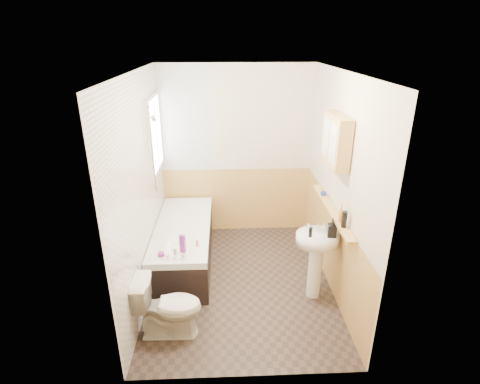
% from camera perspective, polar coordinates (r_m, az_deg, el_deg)
% --- Properties ---
extents(floor, '(2.80, 2.80, 0.00)m').
position_cam_1_polar(floor, '(4.79, 0.08, -13.50)').
color(floor, '#2E2420').
rests_on(floor, ground).
extents(ceiling, '(2.80, 2.80, 0.00)m').
position_cam_1_polar(ceiling, '(3.87, 0.10, 17.83)').
color(ceiling, white).
rests_on(ceiling, ground).
extents(wall_back, '(2.20, 0.02, 2.50)m').
position_cam_1_polar(wall_back, '(5.50, -0.58, 6.05)').
color(wall_back, beige).
rests_on(wall_back, ground).
extents(wall_front, '(2.20, 0.02, 2.50)m').
position_cam_1_polar(wall_front, '(2.92, 1.36, -10.09)').
color(wall_front, beige).
rests_on(wall_front, ground).
extents(wall_left, '(0.02, 2.80, 2.50)m').
position_cam_1_polar(wall_left, '(4.27, -14.95, 0.20)').
color(wall_left, beige).
rests_on(wall_left, ground).
extents(wall_right, '(0.02, 2.80, 2.50)m').
position_cam_1_polar(wall_right, '(4.36, 14.82, 0.70)').
color(wall_right, beige).
rests_on(wall_right, ground).
extents(wainscot_right, '(0.01, 2.80, 1.00)m').
position_cam_1_polar(wainscot_right, '(4.68, 13.64, -7.84)').
color(wainscot_right, tan).
rests_on(wainscot_right, wall_right).
extents(wainscot_front, '(2.20, 0.01, 1.00)m').
position_cam_1_polar(wainscot_front, '(3.40, 1.21, -20.56)').
color(wainscot_front, tan).
rests_on(wainscot_front, wall_front).
extents(wainscot_back, '(2.20, 0.01, 1.00)m').
position_cam_1_polar(wainscot_back, '(5.74, -0.54, -1.20)').
color(wainscot_back, tan).
rests_on(wainscot_back, wall_back).
extents(tile_cladding_left, '(0.01, 2.80, 2.50)m').
position_cam_1_polar(tile_cladding_left, '(4.27, -14.66, 0.21)').
color(tile_cladding_left, white).
rests_on(tile_cladding_left, wall_left).
extents(tile_return_back, '(0.75, 0.01, 1.50)m').
position_cam_1_polar(tile_return_back, '(5.38, -8.47, 10.92)').
color(tile_return_back, white).
rests_on(tile_return_back, wall_back).
extents(window, '(0.03, 0.79, 0.99)m').
position_cam_1_polar(window, '(5.03, -12.74, 8.61)').
color(window, white).
rests_on(window, wall_left).
extents(bathtub, '(0.70, 1.77, 0.70)m').
position_cam_1_polar(bathtub, '(5.04, -8.55, -7.77)').
color(bathtub, black).
rests_on(bathtub, floor).
extents(shower_riser, '(0.10, 0.07, 1.11)m').
position_cam_1_polar(shower_riser, '(4.66, -13.20, 7.59)').
color(shower_riser, silver).
rests_on(shower_riser, wall_left).
extents(toilet, '(0.67, 0.39, 0.65)m').
position_cam_1_polar(toilet, '(3.98, -10.85, -16.79)').
color(toilet, white).
rests_on(toilet, floor).
extents(sink, '(0.48, 0.39, 0.93)m').
position_cam_1_polar(sink, '(4.34, 11.56, -8.94)').
color(sink, white).
rests_on(sink, floor).
extents(pine_shelf, '(0.10, 1.48, 0.03)m').
position_cam_1_polar(pine_shelf, '(4.40, 13.81, -2.68)').
color(pine_shelf, tan).
rests_on(pine_shelf, wall_right).
extents(medicine_cabinet, '(0.15, 0.60, 0.54)m').
position_cam_1_polar(medicine_cabinet, '(4.13, 14.44, 7.61)').
color(medicine_cabinet, tan).
rests_on(medicine_cabinet, wall_right).
extents(foam_can, '(0.06, 0.06, 0.18)m').
position_cam_1_polar(foam_can, '(3.98, 15.60, -4.02)').
color(foam_can, black).
rests_on(foam_can, pine_shelf).
extents(green_bottle, '(0.06, 0.06, 0.24)m').
position_cam_1_polar(green_bottle, '(4.06, 15.17, -2.88)').
color(green_bottle, orange).
rests_on(green_bottle, pine_shelf).
extents(black_jar, '(0.07, 0.07, 0.04)m').
position_cam_1_polar(black_jar, '(4.73, 12.59, -0.22)').
color(black_jar, '#19339E').
rests_on(black_jar, pine_shelf).
extents(soap_bottle, '(0.13, 0.22, 0.10)m').
position_cam_1_polar(soap_bottle, '(4.18, 13.79, -5.98)').
color(soap_bottle, black).
rests_on(soap_bottle, sink).
extents(clear_bottle, '(0.04, 0.04, 0.11)m').
position_cam_1_polar(clear_bottle, '(4.11, 10.69, -6.03)').
color(clear_bottle, black).
rests_on(clear_bottle, sink).
extents(blue_gel, '(0.07, 0.06, 0.22)m').
position_cam_1_polar(blue_gel, '(4.29, -8.74, -7.78)').
color(blue_gel, purple).
rests_on(blue_gel, bathtub).
extents(cream_jar, '(0.09, 0.09, 0.04)m').
position_cam_1_polar(cream_jar, '(4.30, -11.94, -9.28)').
color(cream_jar, purple).
rests_on(cream_jar, bathtub).
extents(orange_bottle, '(0.03, 0.03, 0.08)m').
position_cam_1_polar(orange_bottle, '(4.41, -6.56, -7.80)').
color(orange_bottle, orange).
rests_on(orange_bottle, bathtub).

